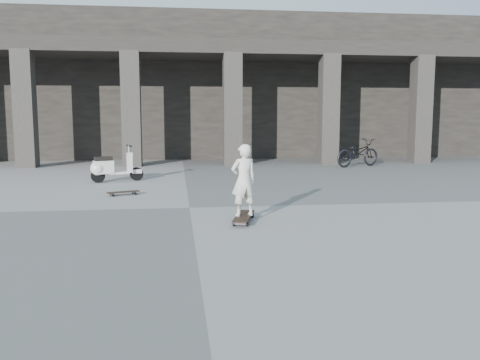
{
  "coord_description": "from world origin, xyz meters",
  "views": [
    {
      "loc": [
        -0.24,
        -9.8,
        1.79
      ],
      "look_at": [
        0.88,
        -0.93,
        0.65
      ],
      "focal_mm": 38.0,
      "sensor_mm": 36.0,
      "label": 1
    }
  ],
  "objects": [
    {
      "name": "longboard",
      "position": [
        0.88,
        -1.43,
        0.08
      ],
      "size": [
        0.52,
        1.08,
        0.11
      ],
      "rotation": [
        0.0,
        0.0,
        1.3
      ],
      "color": "black",
      "rests_on": "ground"
    },
    {
      "name": "ground",
      "position": [
        0.0,
        0.0,
        0.0
      ],
      "size": [
        90.0,
        90.0,
        0.0
      ],
      "primitive_type": "plane",
      "color": "#535351",
      "rests_on": "ground"
    },
    {
      "name": "scooter",
      "position": [
        -2.07,
        4.12,
        0.39
      ],
      "size": [
        1.37,
        0.7,
        0.99
      ],
      "rotation": [
        0.0,
        0.0,
        0.33
      ],
      "color": "black",
      "rests_on": "ground"
    },
    {
      "name": "child",
      "position": [
        0.88,
        -1.43,
        0.71
      ],
      "size": [
        0.5,
        0.39,
        1.21
      ],
      "primitive_type": "imported",
      "rotation": [
        0.0,
        0.0,
        3.39
      ],
      "color": "beige",
      "rests_on": "longboard"
    },
    {
      "name": "bicycle",
      "position": [
        6.07,
        7.3,
        0.49
      ],
      "size": [
        1.96,
        1.32,
        0.97
      ],
      "primitive_type": "imported",
      "rotation": [
        0.0,
        0.0,
        1.97
      ],
      "color": "black",
      "rests_on": "ground"
    },
    {
      "name": "colonnade",
      "position": [
        -0.0,
        13.77,
        3.03
      ],
      "size": [
        28.0,
        8.82,
        6.0
      ],
      "color": "black",
      "rests_on": "ground"
    },
    {
      "name": "skateboard_spare",
      "position": [
        -1.44,
        1.75,
        0.07
      ],
      "size": [
        0.73,
        0.43,
        0.09
      ],
      "rotation": [
        0.0,
        0.0,
        0.38
      ],
      "color": "black",
      "rests_on": "ground"
    }
  ]
}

